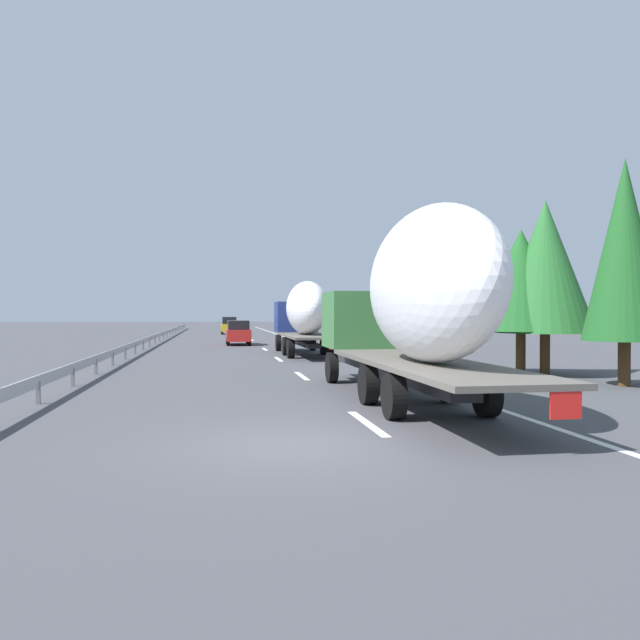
# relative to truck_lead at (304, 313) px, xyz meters

# --- Properties ---
(ground_plane) EXTENTS (260.00, 260.00, 0.00)m
(ground_plane) POSITION_rel_truck_lead_xyz_m (15.30, 3.60, -2.37)
(ground_plane) COLOR #424247
(lane_stripe_0) EXTENTS (3.20, 0.20, 0.01)m
(lane_stripe_0) POSITION_rel_truck_lead_xyz_m (-22.70, 1.80, -2.37)
(lane_stripe_0) COLOR white
(lane_stripe_0) RESTS_ON ground_plane
(lane_stripe_1) EXTENTS (3.20, 0.20, 0.01)m
(lane_stripe_1) POSITION_rel_truck_lead_xyz_m (-12.21, 1.80, -2.37)
(lane_stripe_1) COLOR white
(lane_stripe_1) RESTS_ON ground_plane
(lane_stripe_2) EXTENTS (3.20, 0.20, 0.01)m
(lane_stripe_2) POSITION_rel_truck_lead_xyz_m (-3.33, 1.80, -2.37)
(lane_stripe_2) COLOR white
(lane_stripe_2) RESTS_ON ground_plane
(lane_stripe_3) EXTENTS (3.20, 0.20, 0.01)m
(lane_stripe_3) POSITION_rel_truck_lead_xyz_m (5.93, 1.80, -2.37)
(lane_stripe_3) COLOR white
(lane_stripe_3) RESTS_ON ground_plane
(lane_stripe_4) EXTENTS (3.20, 0.20, 0.01)m
(lane_stripe_4) POSITION_rel_truck_lead_xyz_m (20.88, 1.80, -2.37)
(lane_stripe_4) COLOR white
(lane_stripe_4) RESTS_ON ground_plane
(lane_stripe_5) EXTENTS (3.20, 0.20, 0.01)m
(lane_stripe_5) POSITION_rel_truck_lead_xyz_m (30.65, 1.80, -2.37)
(lane_stripe_5) COLOR white
(lane_stripe_5) RESTS_ON ground_plane
(edge_line_right) EXTENTS (110.00, 0.20, 0.01)m
(edge_line_right) POSITION_rel_truck_lead_xyz_m (20.30, -1.90, -2.37)
(edge_line_right) COLOR white
(edge_line_right) RESTS_ON ground_plane
(truck_lead) EXTENTS (12.02, 2.55, 4.15)m
(truck_lead) POSITION_rel_truck_lead_xyz_m (0.00, 0.00, 0.00)
(truck_lead) COLOR navy
(truck_lead) RESTS_ON ground_plane
(truck_trailing) EXTENTS (14.39, 2.55, 4.91)m
(truck_trailing) POSITION_rel_truck_lead_xyz_m (-20.35, 0.00, 0.35)
(truck_trailing) COLOR #387038
(truck_trailing) RESTS_ON ground_plane
(car_red_compact) EXTENTS (4.74, 1.77, 1.84)m
(car_red_compact) POSITION_rel_truck_lead_xyz_m (12.15, 3.32, -1.44)
(car_red_compact) COLOR red
(car_red_compact) RESTS_ON ground_plane
(car_yellow_coupe) EXTENTS (4.44, 1.79, 1.97)m
(car_yellow_coupe) POSITION_rel_truck_lead_xyz_m (37.19, 3.45, -1.39)
(car_yellow_coupe) COLOR gold
(car_yellow_coupe) RESTS_ON ground_plane
(road_sign) EXTENTS (0.10, 0.90, 3.30)m
(road_sign) POSITION_rel_truck_lead_xyz_m (14.62, -3.10, -0.09)
(road_sign) COLOR gray
(road_sign) RESTS_ON ground_plane
(tree_0) EXTENTS (3.76, 3.76, 6.73)m
(tree_0) POSITION_rel_truck_lead_xyz_m (-13.36, -7.48, 1.80)
(tree_0) COLOR #472D19
(tree_0) RESTS_ON ground_plane
(tree_1) EXTENTS (2.67, 2.67, 7.42)m
(tree_1) POSITION_rel_truck_lead_xyz_m (-17.26, -8.11, 2.06)
(tree_1) COLOR #472D19
(tree_1) RESTS_ON ground_plane
(tree_2) EXTENTS (3.80, 3.80, 5.65)m
(tree_2) POSITION_rel_truck_lead_xyz_m (-12.92, -6.71, 1.29)
(tree_2) COLOR #472D19
(tree_2) RESTS_ON ground_plane
(guardrail_median) EXTENTS (94.00, 0.10, 0.76)m
(guardrail_median) POSITION_rel_truck_lead_xyz_m (18.30, 9.60, -1.79)
(guardrail_median) COLOR #9EA0A5
(guardrail_median) RESTS_ON ground_plane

